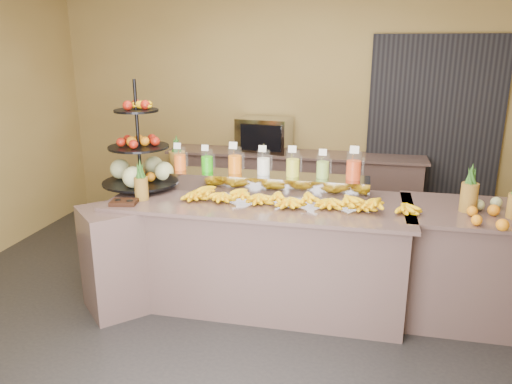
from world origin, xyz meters
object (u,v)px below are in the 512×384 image
(pitcher_tray, at_px, (263,183))
(oven_warmer, at_px, (264,135))
(condiment_caddy, at_px, (124,202))
(right_fruit_pile, at_px, (491,209))
(banana_heap, at_px, (293,196))
(fruit_stand, at_px, (145,162))

(pitcher_tray, distance_m, oven_warmer, 1.71)
(condiment_caddy, distance_m, right_fruit_pile, 2.86)
(condiment_caddy, bearing_deg, oven_warmer, 72.98)
(banana_heap, height_order, fruit_stand, fruit_stand)
(condiment_caddy, bearing_deg, fruit_stand, 92.91)
(banana_heap, bearing_deg, pitcher_tray, 131.94)
(banana_heap, height_order, right_fruit_pile, right_fruit_pile)
(banana_heap, height_order, condiment_caddy, banana_heap)
(banana_heap, relative_size, oven_warmer, 3.15)
(pitcher_tray, bearing_deg, condiment_caddy, -148.63)
(condiment_caddy, bearing_deg, right_fruit_pile, 5.53)
(fruit_stand, bearing_deg, pitcher_tray, 21.16)
(right_fruit_pile, xyz_separation_m, oven_warmer, (-2.15, 2.03, 0.13))
(pitcher_tray, height_order, oven_warmer, oven_warmer)
(pitcher_tray, bearing_deg, banana_heap, -48.06)
(condiment_caddy, height_order, right_fruit_pile, right_fruit_pile)
(condiment_caddy, height_order, oven_warmer, oven_warmer)
(banana_heap, distance_m, oven_warmer, 2.13)
(banana_heap, distance_m, fruit_stand, 1.41)
(fruit_stand, height_order, condiment_caddy, fruit_stand)
(pitcher_tray, relative_size, banana_heap, 0.95)
(banana_heap, bearing_deg, right_fruit_pile, 0.08)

